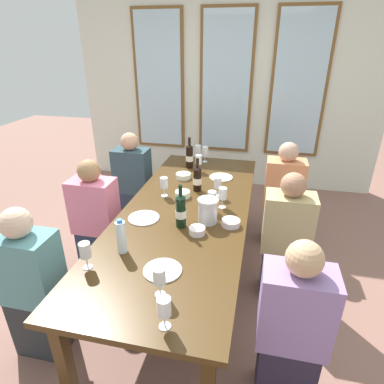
% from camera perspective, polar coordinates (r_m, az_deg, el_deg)
% --- Properties ---
extents(ground_plane, '(12.00, 12.00, 0.00)m').
position_cam_1_polar(ground_plane, '(3.04, -1.00, -15.47)').
color(ground_plane, '#875E51').
extents(back_wall_with_windows, '(4.20, 0.10, 2.90)m').
position_cam_1_polar(back_wall_with_windows, '(4.69, 6.07, 18.56)').
color(back_wall_with_windows, silver).
rests_on(back_wall_with_windows, ground).
extents(dining_table, '(1.00, 2.60, 0.74)m').
position_cam_1_polar(dining_table, '(2.65, -1.11, -4.32)').
color(dining_table, '#422C12').
rests_on(dining_table, ground).
extents(white_plate_0, '(0.23, 0.23, 0.01)m').
position_cam_1_polar(white_plate_0, '(3.24, 5.14, 2.61)').
color(white_plate_0, white).
rests_on(white_plate_0, dining_table).
extents(white_plate_1, '(0.23, 0.23, 0.01)m').
position_cam_1_polar(white_plate_1, '(1.98, -5.22, -13.60)').
color(white_plate_1, white).
rests_on(white_plate_1, dining_table).
extents(white_plate_2, '(0.24, 0.24, 0.01)m').
position_cam_1_polar(white_plate_2, '(2.52, -8.51, -4.55)').
color(white_plate_2, white).
rests_on(white_plate_2, dining_table).
extents(metal_pitcher, '(0.16, 0.16, 0.19)m').
position_cam_1_polar(metal_pitcher, '(2.41, 2.80, -3.30)').
color(metal_pitcher, silver).
rests_on(metal_pitcher, dining_table).
extents(wine_bottle_0, '(0.08, 0.08, 0.33)m').
position_cam_1_polar(wine_bottle_0, '(3.45, -0.45, 6.37)').
color(wine_bottle_0, black).
rests_on(wine_bottle_0, dining_table).
extents(wine_bottle_1, '(0.08, 0.08, 0.31)m').
position_cam_1_polar(wine_bottle_1, '(2.91, 0.95, 2.39)').
color(wine_bottle_1, black).
rests_on(wine_bottle_1, dining_table).
extents(wine_bottle_2, '(0.08, 0.08, 0.33)m').
position_cam_1_polar(wine_bottle_2, '(2.34, -2.00, -3.32)').
color(wine_bottle_2, black).
rests_on(wine_bottle_2, dining_table).
extents(tasting_bowl_0, '(0.14, 0.14, 0.05)m').
position_cam_1_polar(tasting_bowl_0, '(2.41, 6.87, -5.41)').
color(tasting_bowl_0, white).
rests_on(tasting_bowl_0, dining_table).
extents(tasting_bowl_1, '(0.13, 0.13, 0.05)m').
position_cam_1_polar(tasting_bowl_1, '(2.82, -1.68, -0.36)').
color(tasting_bowl_1, white).
rests_on(tasting_bowl_1, dining_table).
extents(tasting_bowl_2, '(0.12, 0.12, 0.05)m').
position_cam_1_polar(tasting_bowl_2, '(2.30, 0.91, -6.84)').
color(tasting_bowl_2, white).
rests_on(tasting_bowl_2, dining_table).
extents(tasting_bowl_3, '(0.15, 0.15, 0.05)m').
position_cam_1_polar(tasting_bowl_3, '(3.20, -1.55, 2.86)').
color(tasting_bowl_3, white).
rests_on(tasting_bowl_3, dining_table).
extents(water_bottle, '(0.06, 0.06, 0.24)m').
position_cam_1_polar(water_bottle, '(2.12, -12.39, -7.73)').
color(water_bottle, white).
rests_on(water_bottle, dining_table).
extents(wine_glass_0, '(0.07, 0.07, 0.17)m').
position_cam_1_polar(wine_glass_0, '(2.61, 5.44, -0.45)').
color(wine_glass_0, white).
rests_on(wine_glass_0, dining_table).
extents(wine_glass_1, '(0.07, 0.07, 0.17)m').
position_cam_1_polar(wine_glass_1, '(3.63, 2.32, 7.11)').
color(wine_glass_1, white).
rests_on(wine_glass_1, dining_table).
extents(wine_glass_2, '(0.07, 0.07, 0.17)m').
position_cam_1_polar(wine_glass_2, '(3.68, 1.09, 7.45)').
color(wine_glass_2, white).
rests_on(wine_glass_2, dining_table).
extents(wine_glass_3, '(0.07, 0.07, 0.17)m').
position_cam_1_polar(wine_glass_3, '(2.81, 4.57, 1.49)').
color(wine_glass_3, white).
rests_on(wine_glass_3, dining_table).
extents(wine_glass_4, '(0.07, 0.07, 0.17)m').
position_cam_1_polar(wine_glass_4, '(2.81, -4.97, 1.46)').
color(wine_glass_4, white).
rests_on(wine_glass_4, dining_table).
extents(wine_glass_5, '(0.07, 0.07, 0.17)m').
position_cam_1_polar(wine_glass_5, '(1.76, -5.78, -14.78)').
color(wine_glass_5, white).
rests_on(wine_glass_5, dining_table).
extents(wine_glass_6, '(0.07, 0.07, 0.17)m').
position_cam_1_polar(wine_glass_6, '(2.03, -18.34, -9.94)').
color(wine_glass_6, white).
rests_on(wine_glass_6, dining_table).
extents(wine_glass_7, '(0.07, 0.07, 0.17)m').
position_cam_1_polar(wine_glass_7, '(2.55, 3.54, -0.98)').
color(wine_glass_7, white).
rests_on(wine_glass_7, dining_table).
extents(wine_glass_8, '(0.07, 0.07, 0.17)m').
position_cam_1_polar(wine_glass_8, '(3.36, 1.16, 5.60)').
color(wine_glass_8, white).
rests_on(wine_glass_8, dining_table).
extents(wine_glass_9, '(0.07, 0.07, 0.17)m').
position_cam_1_polar(wine_glass_9, '(1.60, -4.95, -19.78)').
color(wine_glass_9, white).
rests_on(wine_glass_9, dining_table).
extents(seated_person_0, '(0.38, 0.24, 1.11)m').
position_cam_1_polar(seated_person_0, '(2.42, -26.23, -14.94)').
color(seated_person_0, '#2A2C30').
rests_on(seated_person_0, ground).
extents(seated_person_1, '(0.38, 0.24, 1.11)m').
position_cam_1_polar(seated_person_1, '(2.02, 17.16, -22.35)').
color(seated_person_1, '#2B2336').
rests_on(seated_person_1, ground).
extents(seated_person_2, '(0.38, 0.24, 1.11)m').
position_cam_1_polar(seated_person_2, '(2.99, -16.54, -5.15)').
color(seated_person_2, '#232B43').
rests_on(seated_person_2, ground).
extents(seated_person_3, '(0.38, 0.24, 1.11)m').
position_cam_1_polar(seated_person_3, '(2.73, 16.16, -8.23)').
color(seated_person_3, '#233944').
rests_on(seated_person_3, ground).
extents(seated_person_4, '(0.38, 0.24, 1.11)m').
position_cam_1_polar(seated_person_4, '(3.67, -10.34, 1.40)').
color(seated_person_4, '#243042').
rests_on(seated_person_4, ground).
extents(seated_person_5, '(0.38, 0.24, 1.11)m').
position_cam_1_polar(seated_person_5, '(3.42, 15.68, -0.98)').
color(seated_person_5, '#333A3F').
rests_on(seated_person_5, ground).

